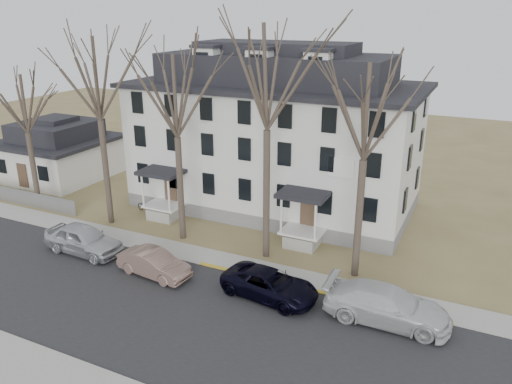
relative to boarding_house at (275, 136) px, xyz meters
The scene contains 17 objects.
ground 18.85m from the boarding_house, 83.64° to the right, with size 120.00×120.00×0.00m, color olive.
main_road 16.96m from the boarding_house, 82.85° to the right, with size 120.00×10.00×0.04m, color #27272A.
far_sidewalk 11.49m from the boarding_house, 78.64° to the right, with size 120.00×2.00×0.08m, color #A09F97.
yellow_curb 13.99m from the boarding_house, 57.18° to the right, with size 14.00×0.25×0.06m, color gold.
boarding_house is the anchor object (origin of this frame).
small_house 20.34m from the boarding_house, behind, with size 8.70×8.70×5.00m.
fence 21.48m from the boarding_house, 156.01° to the right, with size 14.00×0.06×1.20m, color gray.
tree_far_left 13.12m from the boarding_house, 137.82° to the right, with size 8.40×8.40×13.72m.
tree_mid_left 9.66m from the boarding_house, 110.20° to the right, with size 7.80×7.80×12.74m.
tree_center 10.39m from the boarding_house, 69.80° to the right, with size 9.00×9.00×14.70m.
tree_mid_right 12.51m from the boarding_house, 43.81° to the right, with size 7.80×7.80×12.74m.
tree_bungalow 18.17m from the boarding_house, 152.99° to the right, with size 6.60×6.60×10.78m.
car_silver 15.22m from the boarding_house, 119.87° to the right, with size 2.09×5.19×1.77m, color #BCBDC2.
car_tan 13.98m from the boarding_house, 97.24° to the right, with size 1.53×4.39×1.45m, color #7F6157.
car_navy 14.16m from the boarding_house, 67.51° to the right, with size 2.37×5.15×1.43m, color black.
car_white 16.85m from the boarding_house, 47.29° to the right, with size 2.43×5.98×1.73m, color silver.
bicycle_left 10.89m from the boarding_house, 144.45° to the right, with size 0.59×1.70×0.89m, color black.
Camera 1 is at (12.14, -15.09, 14.04)m, focal length 35.00 mm.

